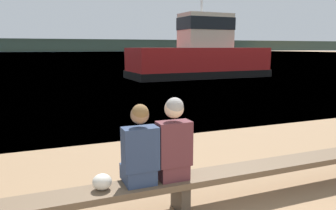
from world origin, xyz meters
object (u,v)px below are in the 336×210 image
(person_right, at_px, (173,143))
(tugboat_red, at_px, (200,57))
(shopping_bag, at_px, (102,182))
(person_left, at_px, (140,150))
(bench_main, at_px, (180,183))

(person_right, relative_size, tugboat_red, 0.10)
(person_right, bearing_deg, tugboat_red, 61.66)
(shopping_bag, height_order, tugboat_red, tugboat_red)
(person_left, bearing_deg, bench_main, -1.29)
(bench_main, bearing_deg, tugboat_red, 61.94)
(person_left, distance_m, tugboat_red, 18.92)
(person_left, bearing_deg, person_right, -0.41)
(person_left, bearing_deg, tugboat_red, 60.54)
(bench_main, xyz_separation_m, tugboat_red, (8.78, 16.48, 0.97))
(person_right, distance_m, shopping_bag, 0.93)
(shopping_bag, bearing_deg, person_right, -0.53)
(person_left, bearing_deg, shopping_bag, 179.35)
(bench_main, xyz_separation_m, person_right, (-0.10, 0.01, 0.52))
(tugboat_red, bearing_deg, person_left, 148.32)
(bench_main, bearing_deg, person_right, 174.96)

